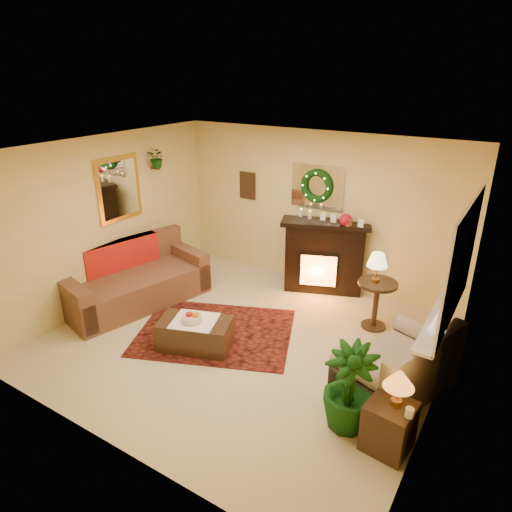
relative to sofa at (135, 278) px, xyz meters
The scene contains 31 objects.
floor 2.09m from the sofa, ahead, with size 5.00×5.00×0.00m, color beige.
ceiling 2.98m from the sofa, ahead, with size 5.00×5.00×0.00m, color white.
wall_back 3.13m from the sofa, 47.32° to the left, with size 5.00×5.00×0.00m, color #EFD88C.
wall_front 3.19m from the sofa, 48.28° to the right, with size 5.00×5.00×0.00m, color #EFD88C.
wall_left 0.98m from the sofa, behind, with size 4.50×4.50×0.00m, color #EFD88C.
wall_right 4.62m from the sofa, ahead, with size 4.50×4.50×0.00m, color #EFD88C.
area_rug 1.64m from the sofa, ahead, with size 2.14×1.60×0.01m, color #660E03.
sofa is the anchor object (origin of this frame).
red_throw 0.14m from the sofa, 113.73° to the left, with size 0.79×1.28×0.02m, color red.
fireplace 3.06m from the sofa, 40.87° to the left, with size 1.26×0.40×1.15m, color black.
poinsettia 3.42m from the sofa, 36.85° to the left, with size 0.20×0.20×0.20m, color #B00B1F.
mantel_candle_a 2.85m from the sofa, 47.10° to the left, with size 0.06×0.06×0.17m, color silver.
mantel_candle_b 2.95m from the sofa, 44.01° to the left, with size 0.06×0.06×0.18m, color #FFF2CB.
mantel_mirror 3.25m from the sofa, 47.06° to the left, with size 0.92×0.02×0.72m, color white.
wreath 3.23m from the sofa, 46.53° to the left, with size 0.55×0.55×0.11m, color #194719.
wall_art 2.56m from the sofa, 72.53° to the left, with size 0.32×0.03×0.48m, color #381E11.
gold_mirror 1.42m from the sofa, 149.22° to the left, with size 0.03×0.84×1.00m, color gold.
hanging_plant 1.87m from the sofa, 106.51° to the left, with size 0.33×0.28×0.36m, color #194719.
loveseat 4.10m from the sofa, ahead, with size 0.82×1.41×0.82m, color gray.
window_frame 4.69m from the sofa, ahead, with size 0.03×1.86×1.36m, color white.
window_glass 4.68m from the sofa, ahead, with size 0.02×1.70×1.22m, color black.
window_sill 4.47m from the sofa, ahead, with size 0.22×1.86×0.04m, color white.
mini_tree 4.50m from the sofa, ahead, with size 0.18×0.18×0.27m, color silver.
sill_plant 4.66m from the sofa, 15.07° to the left, with size 0.28×0.22×0.50m, color #226425.
side_table_round 3.68m from the sofa, 20.52° to the left, with size 0.55×0.55×0.72m, color #33150F.
lamp_cream 3.67m from the sofa, 20.61° to the left, with size 0.28×0.28×0.43m, color #FFEBA0.
end_table_square 4.39m from the sofa, 11.34° to the right, with size 0.43×0.43×0.52m, color black.
lamp_tiffany 4.42m from the sofa, 10.89° to the right, with size 0.29×0.29×0.43m, color orange.
coffee_table 1.67m from the sofa, 17.05° to the right, with size 0.95×0.52×0.40m, color black.
fruit_bowl 1.64m from the sofa, 18.26° to the right, with size 0.27×0.27×0.06m, color beige.
floor_palm 3.93m from the sofa, 11.60° to the right, with size 1.62×1.62×2.90m, color black.
Camera 1 is at (3.00, -4.45, 3.50)m, focal length 32.00 mm.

